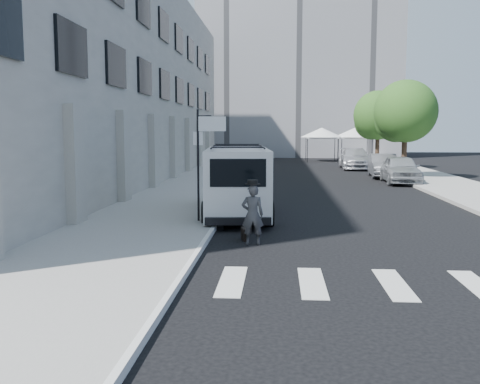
# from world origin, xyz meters

# --- Properties ---
(ground) EXTENTS (120.00, 120.00, 0.00)m
(ground) POSITION_xyz_m (0.00, 0.00, 0.00)
(ground) COLOR black
(ground) RESTS_ON ground
(sidewalk_left) EXTENTS (4.50, 48.00, 0.15)m
(sidewalk_left) POSITION_xyz_m (-4.25, 16.00, 0.07)
(sidewalk_left) COLOR gray
(sidewalk_left) RESTS_ON ground
(sidewalk_right) EXTENTS (4.00, 56.00, 0.15)m
(sidewalk_right) POSITION_xyz_m (9.00, 20.00, 0.07)
(sidewalk_right) COLOR gray
(sidewalk_right) RESTS_ON ground
(building_left) EXTENTS (10.00, 44.00, 12.00)m
(building_left) POSITION_xyz_m (-11.50, 18.00, 6.00)
(building_left) COLOR gray
(building_left) RESTS_ON ground
(building_far) EXTENTS (22.00, 12.00, 25.00)m
(building_far) POSITION_xyz_m (2.00, 50.00, 12.50)
(building_far) COLOR slate
(building_far) RESTS_ON ground
(sign_pole) EXTENTS (1.03, 0.07, 3.50)m
(sign_pole) POSITION_xyz_m (-2.36, 3.20, 2.65)
(sign_pole) COLOR black
(sign_pole) RESTS_ON sidewalk_left
(tree_near) EXTENTS (3.80, 3.83, 6.03)m
(tree_near) POSITION_xyz_m (7.50, 20.15, 3.97)
(tree_near) COLOR black
(tree_near) RESTS_ON ground
(tree_far) EXTENTS (3.80, 3.83, 6.03)m
(tree_far) POSITION_xyz_m (7.50, 29.15, 3.97)
(tree_far) COLOR black
(tree_far) RESTS_ON ground
(tent_left) EXTENTS (4.00, 4.00, 3.20)m
(tent_left) POSITION_xyz_m (4.00, 38.00, 2.71)
(tent_left) COLOR black
(tent_left) RESTS_ON ground
(tent_right) EXTENTS (4.00, 4.00, 3.20)m
(tent_right) POSITION_xyz_m (7.20, 38.50, 2.71)
(tent_right) COLOR black
(tent_right) RESTS_ON ground
(businessman) EXTENTS (0.61, 0.42, 1.60)m
(businessman) POSITION_xyz_m (-0.75, 0.46, 0.80)
(businessman) COLOR #3A3A3D
(businessman) RESTS_ON ground
(briefcase) EXTENTS (0.22, 0.46, 0.34)m
(briefcase) POSITION_xyz_m (-1.01, 1.00, 0.17)
(briefcase) COLOR black
(briefcase) RESTS_ON ground
(suitcase) EXTENTS (0.34, 0.45, 1.14)m
(suitcase) POSITION_xyz_m (-1.90, 2.63, 0.30)
(suitcase) COLOR black
(suitcase) RESTS_ON ground
(cargo_van) EXTENTS (2.63, 6.46, 2.37)m
(cargo_van) POSITION_xyz_m (-1.52, 5.20, 1.23)
(cargo_van) COLOR silver
(cargo_van) RESTS_ON ground
(parked_car_a) EXTENTS (2.12, 4.78, 1.60)m
(parked_car_a) POSITION_xyz_m (6.80, 17.28, 0.80)
(parked_car_a) COLOR #929599
(parked_car_a) RESTS_ON ground
(parked_car_b) EXTENTS (1.91, 4.60, 1.48)m
(parked_car_b) POSITION_xyz_m (6.55, 21.01, 0.74)
(parked_car_b) COLOR #515358
(parked_car_b) RESTS_ON ground
(parked_car_c) EXTENTS (2.33, 5.51, 1.59)m
(parked_car_c) POSITION_xyz_m (5.83, 28.35, 0.79)
(parked_car_c) COLOR #A4A6AC
(parked_car_c) RESTS_ON ground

